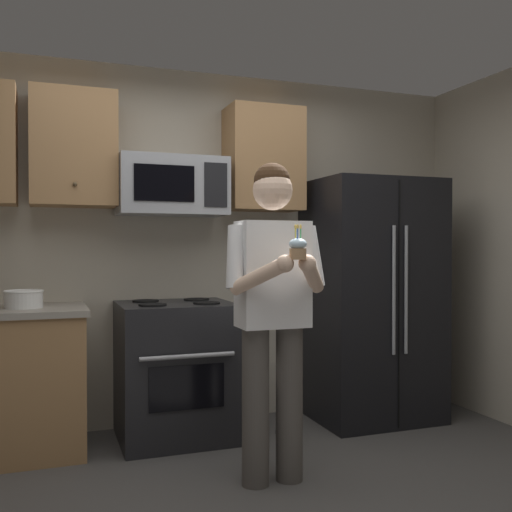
{
  "coord_description": "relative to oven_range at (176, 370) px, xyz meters",
  "views": [
    {
      "loc": [
        -0.98,
        -2.54,
        1.3
      ],
      "look_at": [
        0.1,
        0.44,
        1.25
      ],
      "focal_mm": 41.0,
      "sensor_mm": 36.0,
      "label": 1
    }
  ],
  "objects": [
    {
      "name": "oven_range",
      "position": [
        0.0,
        0.0,
        0.0
      ],
      "size": [
        0.76,
        0.7,
        0.93
      ],
      "color": "black",
      "rests_on": "ground"
    },
    {
      "name": "bowl_large_white",
      "position": [
        -0.96,
        0.0,
        0.52
      ],
      "size": [
        0.24,
        0.24,
        0.11
      ],
      "color": "white",
      "rests_on": "counter_left"
    },
    {
      "name": "person",
      "position": [
        0.34,
        -0.93,
        0.53
      ],
      "size": [
        0.6,
        0.48,
        1.76
      ],
      "color": "#4C4742",
      "rests_on": "ground"
    },
    {
      "name": "wall_back",
      "position": [
        0.15,
        0.39,
        0.84
      ],
      "size": [
        4.4,
        0.1,
        2.6
      ],
      "primitive_type": "cube",
      "color": "#B7AD99",
      "rests_on": "ground"
    },
    {
      "name": "cabinet_row_upper",
      "position": [
        -0.57,
        0.17,
        1.49
      ],
      "size": [
        2.78,
        0.36,
        0.76
      ],
      "color": "#9E7247"
    },
    {
      "name": "cupcake",
      "position": [
        0.34,
        -1.26,
        0.83
      ],
      "size": [
        0.09,
        0.09,
        0.17
      ],
      "color": "#A87F56"
    },
    {
      "name": "microwave",
      "position": [
        0.0,
        0.12,
        1.26
      ],
      "size": [
        0.74,
        0.41,
        0.4
      ],
      "color": "#9EA0A5"
    },
    {
      "name": "refrigerator",
      "position": [
        1.5,
        -0.04,
        0.44
      ],
      "size": [
        0.9,
        0.75,
        1.8
      ],
      "color": "black",
      "rests_on": "ground"
    }
  ]
}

